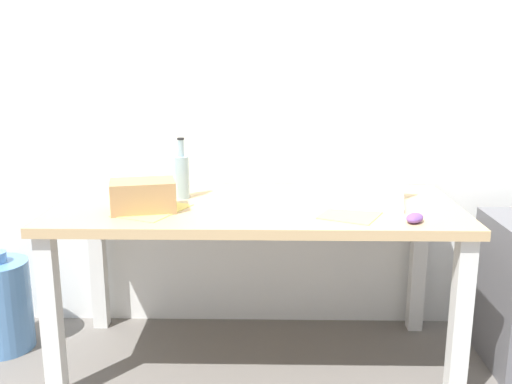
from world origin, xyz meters
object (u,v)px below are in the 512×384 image
object	(u,v)px
computer_mouse	(415,218)
cardboard_box	(143,196)
beer_bottle	(182,175)
laptop_right	(370,192)
water_cooler_jug	(1,305)
desk	(256,225)

from	to	relation	value
computer_mouse	cardboard_box	xyz separation A→B (m)	(-1.06, 0.14, 0.05)
beer_bottle	laptop_right	bearing A→B (deg)	-4.63
beer_bottle	computer_mouse	distance (m)	1.01
computer_mouse	water_cooler_jug	xyz separation A→B (m)	(-1.80, 0.36, -0.54)
laptop_right	beer_bottle	distance (m)	0.82
beer_bottle	cardboard_box	size ratio (longest dim) A/B	1.05
desk	cardboard_box	world-z (taller)	cardboard_box
laptop_right	cardboard_box	world-z (taller)	laptop_right
computer_mouse	cardboard_box	size ratio (longest dim) A/B	0.39
desk	computer_mouse	size ratio (longest dim) A/B	17.13
beer_bottle	water_cooler_jug	world-z (taller)	beer_bottle
computer_mouse	desk	bearing A→B (deg)	-173.75
computer_mouse	cardboard_box	bearing A→B (deg)	-157.34
cardboard_box	water_cooler_jug	size ratio (longest dim) A/B	0.54
desk	cardboard_box	size ratio (longest dim) A/B	6.69
desk	laptop_right	world-z (taller)	laptop_right
laptop_right	water_cooler_jug	world-z (taller)	laptop_right
cardboard_box	water_cooler_jug	xyz separation A→B (m)	(-0.74, 0.22, -0.58)
desk	water_cooler_jug	distance (m)	1.27
water_cooler_jug	desk	bearing A→B (deg)	-4.13
beer_bottle	cardboard_box	bearing A→B (deg)	-120.54
beer_bottle	water_cooler_jug	xyz separation A→B (m)	(-0.87, -0.00, -0.62)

